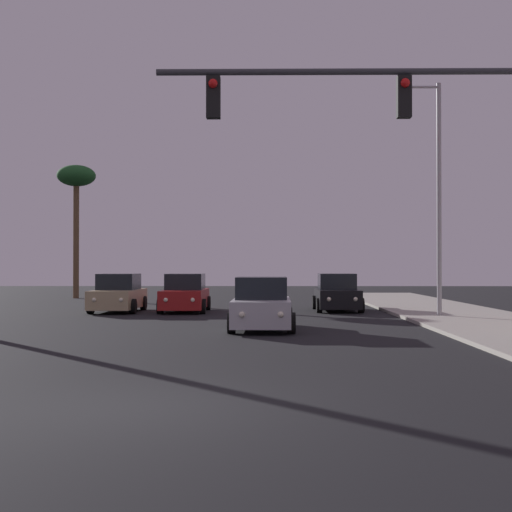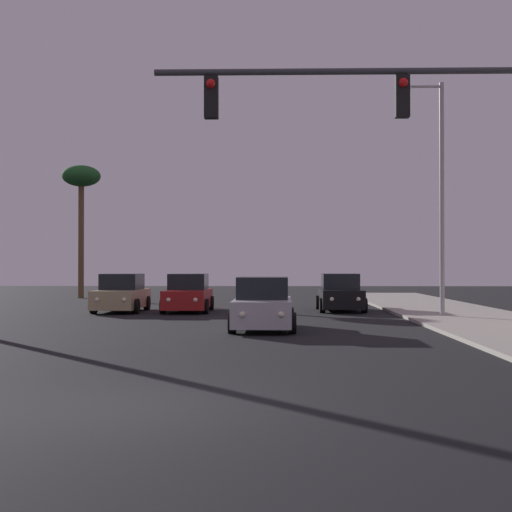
{
  "view_description": "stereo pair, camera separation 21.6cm",
  "coord_description": "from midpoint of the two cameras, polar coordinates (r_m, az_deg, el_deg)",
  "views": [
    {
      "loc": [
        1.73,
        -10.29,
        2.05
      ],
      "look_at": [
        1.5,
        9.11,
        2.31
      ],
      "focal_mm": 50.0,
      "sensor_mm": 36.0,
      "label": 1
    },
    {
      "loc": [
        1.95,
        -10.28,
        2.05
      ],
      "look_at": [
        1.5,
        9.11,
        2.31
      ],
      "focal_mm": 50.0,
      "sensor_mm": 36.0,
      "label": 2
    }
  ],
  "objects": [
    {
      "name": "ground_plane",
      "position": [
        10.65,
        -9.48,
        -11.86
      ],
      "size": [
        120.0,
        120.0,
        0.0
      ],
      "primitive_type": "plane",
      "color": "black"
    },
    {
      "name": "car_black",
      "position": [
        32.27,
        6.31,
        -3.04
      ],
      "size": [
        2.04,
        4.32,
        1.68
      ],
      "rotation": [
        0.0,
        0.0,
        3.13
      ],
      "color": "black",
      "rests_on": "ground"
    },
    {
      "name": "street_lamp",
      "position": [
        28.51,
        13.97,
        5.44
      ],
      "size": [
        1.74,
        0.24,
        9.0
      ],
      "color": "#99999E",
      "rests_on": "sidewalk_right"
    },
    {
      "name": "car_silver",
      "position": [
        22.76,
        0.18,
        -4.0
      ],
      "size": [
        2.04,
        4.32,
        1.68
      ],
      "rotation": [
        0.0,
        0.0,
        3.13
      ],
      "color": "#B7B7BC",
      "rests_on": "ground"
    },
    {
      "name": "car_red",
      "position": [
        31.61,
        -5.89,
        -3.09
      ],
      "size": [
        2.04,
        4.31,
        1.68
      ],
      "rotation": [
        0.0,
        0.0,
        3.14
      ],
      "color": "maroon",
      "rests_on": "ground"
    },
    {
      "name": "traffic_light_mast",
      "position": [
        15.87,
        12.97,
        9.16
      ],
      "size": [
        8.3,
        0.36,
        6.5
      ],
      "color": "#38383D",
      "rests_on": "sidewalk_right"
    },
    {
      "name": "car_tan",
      "position": [
        32.01,
        -11.15,
        -3.05
      ],
      "size": [
        2.04,
        4.33,
        1.68
      ],
      "rotation": [
        0.0,
        0.0,
        3.12
      ],
      "color": "tan",
      "rests_on": "ground"
    },
    {
      "name": "palm_tree_far",
      "position": [
        46.14,
        -14.31,
        5.7
      ],
      "size": [
        2.4,
        2.4,
        8.32
      ],
      "color": "brown",
      "rests_on": "ground"
    }
  ]
}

